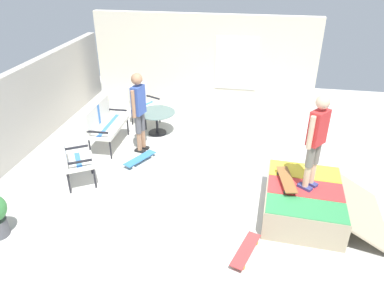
{
  "coord_description": "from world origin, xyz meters",
  "views": [
    {
      "loc": [
        -5.87,
        -0.94,
        4.06
      ],
      "look_at": [
        0.23,
        0.17,
        0.7
      ],
      "focal_mm": 34.0,
      "sensor_mm": 36.0,
      "label": 1
    }
  ],
  "objects_px": {
    "skateboard_on_ramp": "(286,180)",
    "patio_chair_near_house": "(142,101)",
    "patio_table": "(157,118)",
    "person_watching": "(139,107)",
    "patio_chair_by_wall": "(71,157)",
    "person_skater": "(316,137)",
    "patio_bench": "(103,121)",
    "skateboard_spare": "(246,250)",
    "skateboard_by_bench": "(140,159)",
    "skate_ramp": "(305,201)"
  },
  "relations": [
    {
      "from": "patio_bench",
      "to": "patio_chair_near_house",
      "type": "distance_m",
      "value": 1.44
    },
    {
      "from": "patio_chair_near_house",
      "to": "patio_table",
      "type": "distance_m",
      "value": 0.8
    },
    {
      "from": "skateboard_on_ramp",
      "to": "patio_chair_by_wall",
      "type": "bearing_deg",
      "value": 89.05
    },
    {
      "from": "person_watching",
      "to": "patio_chair_by_wall",
      "type": "bearing_deg",
      "value": 150.46
    },
    {
      "from": "person_skater",
      "to": "skateboard_on_ramp",
      "type": "distance_m",
      "value": 0.92
    },
    {
      "from": "skate_ramp",
      "to": "skateboard_by_bench",
      "type": "bearing_deg",
      "value": 70.8
    },
    {
      "from": "patio_chair_by_wall",
      "to": "skateboard_on_ramp",
      "type": "xyz_separation_m",
      "value": [
        -0.07,
        -3.93,
        0.01
      ]
    },
    {
      "from": "patio_bench",
      "to": "skateboard_by_bench",
      "type": "bearing_deg",
      "value": -120.59
    },
    {
      "from": "patio_chair_near_house",
      "to": "skateboard_on_ramp",
      "type": "distance_m",
      "value": 4.62
    },
    {
      "from": "patio_bench",
      "to": "skateboard_spare",
      "type": "relative_size",
      "value": 1.53
    },
    {
      "from": "patio_chair_by_wall",
      "to": "skateboard_spare",
      "type": "xyz_separation_m",
      "value": [
        -1.27,
        -3.35,
        -0.53
      ]
    },
    {
      "from": "person_watching",
      "to": "person_skater",
      "type": "distance_m",
      "value": 3.8
    },
    {
      "from": "patio_chair_near_house",
      "to": "patio_chair_by_wall",
      "type": "height_order",
      "value": "same"
    },
    {
      "from": "person_skater",
      "to": "skateboard_on_ramp",
      "type": "height_order",
      "value": "person_skater"
    },
    {
      "from": "patio_chair_near_house",
      "to": "person_watching",
      "type": "bearing_deg",
      "value": -164.06
    },
    {
      "from": "patio_chair_by_wall",
      "to": "skateboard_by_bench",
      "type": "height_order",
      "value": "patio_chair_by_wall"
    },
    {
      "from": "person_watching",
      "to": "skateboard_spare",
      "type": "height_order",
      "value": "person_watching"
    },
    {
      "from": "skateboard_on_ramp",
      "to": "skate_ramp",
      "type": "bearing_deg",
      "value": -100.95
    },
    {
      "from": "patio_chair_near_house",
      "to": "skateboard_spare",
      "type": "bearing_deg",
      "value": -145.71
    },
    {
      "from": "patio_bench",
      "to": "skateboard_on_ramp",
      "type": "relative_size",
      "value": 1.53
    },
    {
      "from": "person_skater",
      "to": "patio_chair_by_wall",
      "type": "bearing_deg",
      "value": 88.92
    },
    {
      "from": "patio_chair_by_wall",
      "to": "patio_bench",
      "type": "bearing_deg",
      "value": 0.98
    },
    {
      "from": "patio_chair_near_house",
      "to": "patio_table",
      "type": "relative_size",
      "value": 1.13
    },
    {
      "from": "skateboard_by_bench",
      "to": "skateboard_spare",
      "type": "height_order",
      "value": "same"
    },
    {
      "from": "patio_chair_by_wall",
      "to": "person_watching",
      "type": "distance_m",
      "value": 1.81
    },
    {
      "from": "skateboard_on_ramp",
      "to": "patio_table",
      "type": "bearing_deg",
      "value": 49.82
    },
    {
      "from": "patio_table",
      "to": "person_skater",
      "type": "relative_size",
      "value": 0.56
    },
    {
      "from": "patio_table",
      "to": "person_watching",
      "type": "bearing_deg",
      "value": 172.08
    },
    {
      "from": "patio_chair_near_house",
      "to": "patio_chair_by_wall",
      "type": "distance_m",
      "value": 3.0
    },
    {
      "from": "patio_bench",
      "to": "person_watching",
      "type": "relative_size",
      "value": 0.7
    },
    {
      "from": "patio_table",
      "to": "skateboard_on_ramp",
      "type": "height_order",
      "value": "skateboard_on_ramp"
    },
    {
      "from": "patio_bench",
      "to": "skateboard_by_bench",
      "type": "relative_size",
      "value": 1.57
    },
    {
      "from": "patio_chair_near_house",
      "to": "skateboard_by_bench",
      "type": "distance_m",
      "value": 2.09
    },
    {
      "from": "skateboard_on_ramp",
      "to": "patio_chair_near_house",
      "type": "bearing_deg",
      "value": 48.88
    },
    {
      "from": "skateboard_spare",
      "to": "patio_bench",
      "type": "bearing_deg",
      "value": 49.46
    },
    {
      "from": "skateboard_on_ramp",
      "to": "person_skater",
      "type": "bearing_deg",
      "value": -92.56
    },
    {
      "from": "patio_bench",
      "to": "person_skater",
      "type": "height_order",
      "value": "person_skater"
    },
    {
      "from": "person_watching",
      "to": "person_skater",
      "type": "height_order",
      "value": "person_skater"
    },
    {
      "from": "patio_chair_near_house",
      "to": "person_skater",
      "type": "bearing_deg",
      "value": -128.55
    },
    {
      "from": "skate_ramp",
      "to": "person_watching",
      "type": "xyz_separation_m",
      "value": [
        1.66,
        3.41,
        0.8
      ]
    },
    {
      "from": "skate_ramp",
      "to": "skateboard_on_ramp",
      "type": "bearing_deg",
      "value": 79.05
    },
    {
      "from": "skate_ramp",
      "to": "skateboard_spare",
      "type": "distance_m",
      "value": 1.48
    },
    {
      "from": "patio_chair_near_house",
      "to": "person_watching",
      "type": "distance_m",
      "value": 1.57
    },
    {
      "from": "patio_chair_near_house",
      "to": "skateboard_on_ramp",
      "type": "bearing_deg",
      "value": -131.12
    },
    {
      "from": "patio_bench",
      "to": "patio_chair_by_wall",
      "type": "xyz_separation_m",
      "value": [
        -1.61,
        -0.03,
        -0.0
      ]
    },
    {
      "from": "skateboard_spare",
      "to": "person_watching",
      "type": "bearing_deg",
      "value": 41.55
    },
    {
      "from": "person_skater",
      "to": "skateboard_by_bench",
      "type": "xyz_separation_m",
      "value": [
        1.1,
        3.3,
        -1.39
      ]
    },
    {
      "from": "skate_ramp",
      "to": "person_watching",
      "type": "relative_size",
      "value": 1.14
    },
    {
      "from": "skateboard_by_bench",
      "to": "skateboard_on_ramp",
      "type": "bearing_deg",
      "value": -110.13
    },
    {
      "from": "person_watching",
      "to": "skateboard_by_bench",
      "type": "relative_size",
      "value": 2.25
    }
  ]
}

